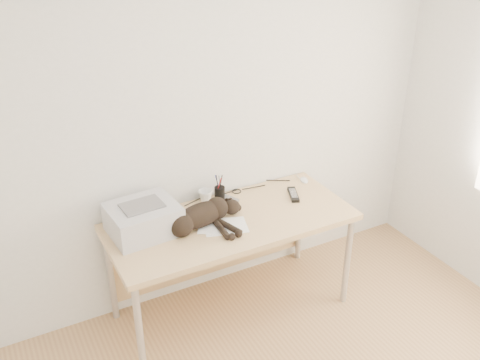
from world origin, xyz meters
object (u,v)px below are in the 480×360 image
printer (143,219)px  mug (206,196)px  pen_cup (220,193)px  desk (225,230)px  mouse (304,179)px  cat (198,218)px

printer → mug: size_ratio=4.46×
pen_cup → desk: bearing=-104.9°
desk → pen_cup: (0.05, 0.18, 0.18)m
mug → mouse: 0.77m
printer → cat: bearing=-19.1°
pen_cup → mouse: (0.67, -0.04, -0.04)m
cat → pen_cup: size_ratio=3.94×
pen_cup → mouse: 0.67m
desk → mug: 0.27m
cat → pen_cup: pen_cup is taller
desk → mouse: size_ratio=16.61×
desk → mug: (-0.05, 0.19, 0.18)m
desk → cat: cat is taller
printer → cat: printer is taller
desk → pen_cup: 0.26m
mug → pen_cup: (0.10, -0.01, 0.01)m
desk → mug: bearing=104.9°
mug → mouse: (0.77, -0.05, -0.03)m
mug → mouse: mug is taller
desk → pen_cup: size_ratio=8.71×
desk → cat: (-0.23, -0.07, 0.20)m
cat → mouse: size_ratio=7.51×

